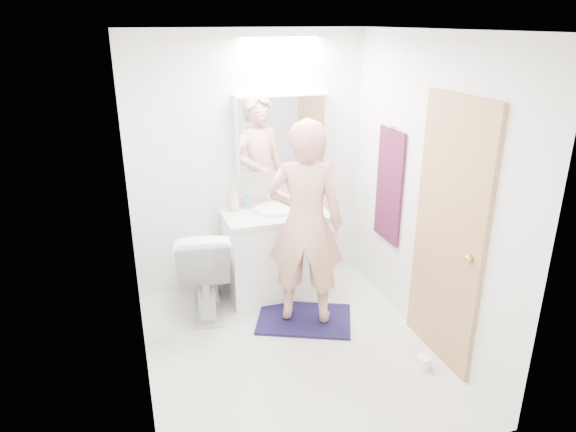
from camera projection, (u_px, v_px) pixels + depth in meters
name	position (u px, v px, depth m)	size (l,w,h in m)	color
floor	(292.00, 351.00, 4.11)	(2.50, 2.50, 0.00)	silver
ceiling	(293.00, 30.00, 3.26)	(2.50, 2.50, 0.00)	white
wall_back	(249.00, 165.00, 4.79)	(2.50, 2.50, 0.00)	white
wall_front	(373.00, 291.00, 2.57)	(2.50, 2.50, 0.00)	white
wall_left	(132.00, 227.00, 3.36)	(2.50, 2.50, 0.00)	white
wall_right	(427.00, 194.00, 4.00)	(2.50, 2.50, 0.00)	white
vanity_cabinet	(275.00, 255.00, 4.87)	(0.90, 0.55, 0.78)	white
countertop	(275.00, 214.00, 4.73)	(0.95, 0.58, 0.04)	silver
sink_basin	(274.00, 209.00, 4.74)	(0.36, 0.36, 0.03)	white
faucet	(268.00, 196.00, 4.89)	(0.02, 0.02, 0.16)	silver
medicine_cabinet	(282.00, 132.00, 4.71)	(0.88, 0.14, 0.70)	white
mirror_panel	(285.00, 134.00, 4.64)	(0.84, 0.01, 0.66)	silver
toilet	(205.00, 268.00, 4.57)	(0.46, 0.80, 0.82)	white
bath_rug	(304.00, 319.00, 4.52)	(0.80, 0.55, 0.02)	#17133C
person	(305.00, 224.00, 4.21)	(0.63, 0.41, 1.72)	#DB9A83
door	(449.00, 235.00, 3.76)	(0.04, 0.80, 2.00)	#A37951
door_knob	(469.00, 259.00, 3.50)	(0.06, 0.06, 0.06)	gold
towel	(389.00, 186.00, 4.52)	(0.02, 0.42, 1.00)	#18133B
towel_hook	(392.00, 127.00, 4.33)	(0.02, 0.02, 0.07)	silver
soap_bottle_a	(234.00, 198.00, 4.71)	(0.09, 0.09, 0.24)	beige
soap_bottle_b	(248.00, 200.00, 4.80)	(0.07, 0.07, 0.15)	#639AD5
toothbrush_cup	(297.00, 198.00, 4.92)	(0.11, 0.11, 0.10)	#4548CF
toilet_paper_roll	(423.00, 362.00, 3.89)	(0.11, 0.11, 0.10)	white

